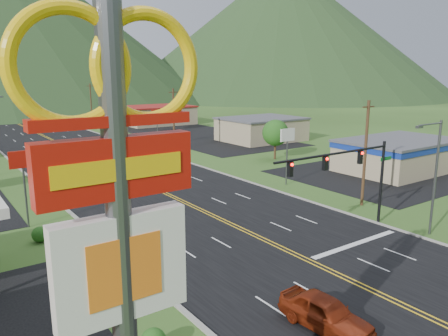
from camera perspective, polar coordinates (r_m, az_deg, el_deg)
pylon_sign at (r=10.35m, az=-13.60°, el=-5.91°), size 4.32×0.60×14.00m
traffic_signal at (r=35.07m, az=16.28°, el=0.10°), size 13.10×0.43×7.00m
streetlight_east at (r=36.80m, az=25.72°, el=-0.31°), size 3.28×0.25×9.00m
building_east_near at (r=60.78m, az=21.93°, el=1.80°), size 15.40×10.40×4.10m
building_east_mid at (r=82.06m, az=4.91°, el=5.10°), size 14.40×11.40×4.30m
building_east_far at (r=109.11m, az=-8.74°, el=6.86°), size 16.40×12.40×4.50m
pole_sign_west_a at (r=38.48m, az=-24.78°, el=0.09°), size 2.00×0.18×6.40m
pole_sign_east_a at (r=49.17m, az=8.28°, el=3.56°), size 2.00×0.18×6.40m
pole_sign_east_b at (r=75.46m, az=-8.75°, el=6.58°), size 2.00×0.18×6.40m
tree_east_a at (r=64.11m, az=6.73°, el=4.59°), size 3.84×3.84×5.82m
tree_east_b at (r=97.45m, az=-6.64°, el=7.24°), size 3.84×3.84×5.82m
utility_pole_a at (r=42.97m, az=17.97°, el=1.91°), size 1.60×0.28×10.00m
utility_pole_b at (r=71.27m, az=-6.57°, el=6.37°), size 1.60×0.28×10.00m
utility_pole_c at (r=107.96m, az=-16.96°, el=7.94°), size 1.60×0.28×10.00m
utility_pole_d at (r=146.39m, az=-22.03°, el=8.61°), size 1.60×0.28×10.00m
mountain_ne at (r=249.97m, az=7.62°, el=17.44°), size 180.00×180.00×70.00m
car_red_near at (r=23.22m, az=13.09°, el=-18.04°), size 2.38×5.12×1.70m
car_dark_mid at (r=56.11m, az=-18.19°, el=-0.44°), size 2.52×4.65×1.28m
car_red_far at (r=58.77m, az=-8.34°, el=0.66°), size 1.80×4.23×1.36m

